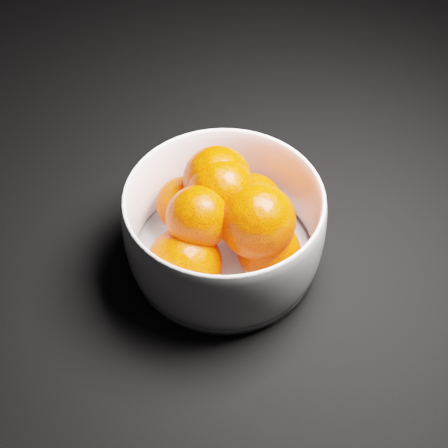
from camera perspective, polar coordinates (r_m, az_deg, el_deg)
name	(u,v)px	position (r m, az deg, el deg)	size (l,w,h in m)	color
bowl	(224,227)	(0.63, 0.00, -0.30)	(0.20, 0.20, 0.10)	white
orange_pile	(223,218)	(0.61, -0.07, 0.57)	(0.16, 0.15, 0.11)	#ED3301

